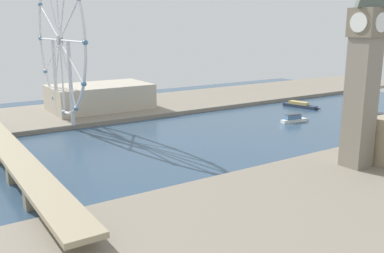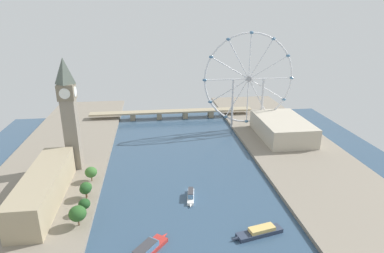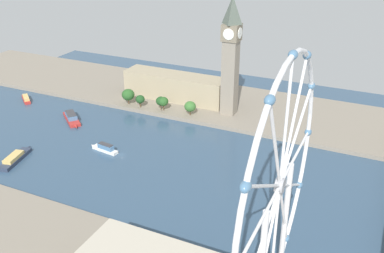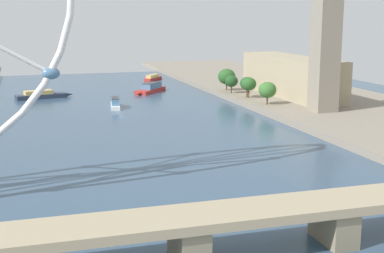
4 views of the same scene
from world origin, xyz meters
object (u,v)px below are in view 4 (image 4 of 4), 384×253
at_px(clock_tower, 327,9).
at_px(river_bridge, 264,217).
at_px(tour_boat_1, 153,78).
at_px(tour_boat_2, 150,89).
at_px(tour_boat_0, 115,104).
at_px(tour_boat_3, 42,95).
at_px(parliament_block, 291,76).

xyz_separation_m(clock_tower, river_bridge, (90.81, 133.83, -43.58)).
xyz_separation_m(clock_tower, tour_boat_1, (43.58, -173.34, -49.05)).
bearing_deg(clock_tower, tour_boat_2, -61.35).
bearing_deg(tour_boat_0, river_bridge, -171.74).
relative_size(clock_tower, tour_boat_2, 3.15).
xyz_separation_m(tour_boat_2, tour_boat_3, (67.48, 7.94, -0.35)).
height_order(river_bridge, tour_boat_3, river_bridge).
relative_size(tour_boat_1, tour_boat_3, 0.61).
relative_size(clock_tower, tour_boat_0, 3.86).
bearing_deg(clock_tower, tour_boat_3, -38.66).
bearing_deg(clock_tower, tour_boat_0, -31.57).
relative_size(clock_tower, tour_boat_3, 2.68).
relative_size(parliament_block, river_bridge, 0.44).
bearing_deg(tour_boat_3, river_bridge, -94.22).
xyz_separation_m(river_bridge, tour_boat_2, (-30.72, -243.83, -5.03)).
distance_m(clock_tower, tour_boat_0, 117.74).
bearing_deg(river_bridge, tour_boat_0, -89.84).
relative_size(parliament_block, tour_boat_2, 3.08).
bearing_deg(river_bridge, tour_boat_2, -97.18).
distance_m(clock_tower, tour_boat_3, 170.55).
xyz_separation_m(parliament_block, tour_boat_3, (137.35, -48.94, -12.09)).
bearing_deg(parliament_block, tour_boat_2, -39.15).
xyz_separation_m(parliament_block, river_bridge, (100.60, 186.95, -6.71)).
height_order(parliament_block, tour_boat_2, parliament_block).
relative_size(parliament_block, tour_boat_0, 3.78).
height_order(clock_tower, tour_boat_1, clock_tower).
relative_size(parliament_block, tour_boat_1, 4.29).
relative_size(tour_boat_0, tour_boat_1, 1.14).
height_order(parliament_block, river_bridge, parliament_block).
xyz_separation_m(river_bridge, tour_boat_0, (0.54, -189.96, -5.07)).
height_order(parliament_block, tour_boat_0, parliament_block).
distance_m(parliament_block, tour_boat_0, 101.86).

